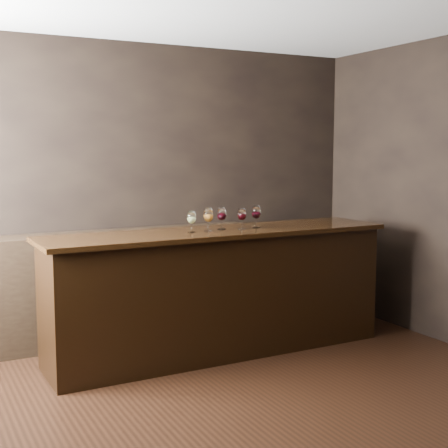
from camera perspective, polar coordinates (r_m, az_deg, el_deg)
name	(u,v)px	position (r m, az deg, el deg)	size (l,w,h in m)	color
ground	(234,415)	(4.40, 0.94, -17.05)	(5.00, 5.00, 0.00)	black
room_shell	(194,145)	(4.02, -2.74, 7.24)	(5.02, 4.52, 2.81)	black
bar_counter	(219,294)	(5.48, -0.47, -6.41)	(2.99, 0.65, 1.05)	black
bar_top	(219,232)	(5.39, -0.48, -0.77)	(3.09, 0.72, 0.04)	black
back_bar_shelf	(111,286)	(5.96, -10.30, -5.58)	(2.84, 0.40, 1.02)	black
glass_white	(192,218)	(5.23, -2.98, 0.56)	(0.08, 0.08, 0.18)	white
glass_amber	(208,216)	(5.29, -1.44, 0.78)	(0.08, 0.08, 0.20)	white
glass_red_a	(222,214)	(5.42, -0.21, 0.88)	(0.08, 0.08, 0.19)	white
glass_red_b	(242,215)	(5.45, 1.64, 0.85)	(0.08, 0.08, 0.18)	white
glass_red_c	(256,213)	(5.54, 2.96, 1.04)	(0.08, 0.08, 0.20)	white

